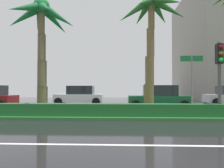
{
  "coord_description": "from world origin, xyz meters",
  "views": [
    {
      "loc": [
        -1.86,
        -3.56,
        1.52
      ],
      "look_at": [
        -2.39,
        9.28,
        1.76
      ],
      "focal_mm": 33.42,
      "sensor_mm": 36.0,
      "label": 1
    }
  ],
  "objects_px": {
    "palm_tree_centre_left": "(152,20)",
    "street_name_sign": "(192,77)",
    "car_in_traffic_second": "(80,96)",
    "car_in_traffic_third": "(158,97)",
    "traffic_signal_median_right": "(219,65)",
    "palm_tree_mid_left": "(42,26)"
  },
  "relations": [
    {
      "from": "palm_tree_centre_left",
      "to": "street_name_sign",
      "type": "relative_size",
      "value": 2.28
    },
    {
      "from": "car_in_traffic_second",
      "to": "car_in_traffic_third",
      "type": "bearing_deg",
      "value": 151.62
    },
    {
      "from": "traffic_signal_median_right",
      "to": "car_in_traffic_second",
      "type": "xyz_separation_m",
      "value": [
        -8.45,
        8.74,
        -1.77
      ]
    },
    {
      "from": "palm_tree_mid_left",
      "to": "street_name_sign",
      "type": "distance_m",
      "value": 8.45
    },
    {
      "from": "traffic_signal_median_right",
      "to": "car_in_traffic_second",
      "type": "relative_size",
      "value": 0.83
    },
    {
      "from": "car_in_traffic_third",
      "to": "traffic_signal_median_right",
      "type": "bearing_deg",
      "value": 110.46
    },
    {
      "from": "palm_tree_centre_left",
      "to": "traffic_signal_median_right",
      "type": "bearing_deg",
      "value": -29.58
    },
    {
      "from": "palm_tree_mid_left",
      "to": "palm_tree_centre_left",
      "type": "xyz_separation_m",
      "value": [
        6.15,
        0.45,
        0.4
      ]
    },
    {
      "from": "street_name_sign",
      "to": "car_in_traffic_second",
      "type": "xyz_separation_m",
      "value": [
        -7.23,
        8.47,
        -1.25
      ]
    },
    {
      "from": "car_in_traffic_second",
      "to": "car_in_traffic_third",
      "type": "relative_size",
      "value": 1.0
    },
    {
      "from": "palm_tree_centre_left",
      "to": "palm_tree_mid_left",
      "type": "bearing_deg",
      "value": -175.81
    },
    {
      "from": "street_name_sign",
      "to": "car_in_traffic_third",
      "type": "height_order",
      "value": "street_name_sign"
    },
    {
      "from": "palm_tree_centre_left",
      "to": "car_in_traffic_third",
      "type": "height_order",
      "value": "palm_tree_centre_left"
    },
    {
      "from": "car_in_traffic_second",
      "to": "traffic_signal_median_right",
      "type": "bearing_deg",
      "value": 134.01
    },
    {
      "from": "palm_tree_centre_left",
      "to": "traffic_signal_median_right",
      "type": "xyz_separation_m",
      "value": [
        2.95,
        -1.68,
        -2.78
      ]
    },
    {
      "from": "palm_tree_centre_left",
      "to": "car_in_traffic_second",
      "type": "height_order",
      "value": "palm_tree_centre_left"
    },
    {
      "from": "palm_tree_mid_left",
      "to": "street_name_sign",
      "type": "relative_size",
      "value": 2.12
    },
    {
      "from": "palm_tree_centre_left",
      "to": "street_name_sign",
      "type": "bearing_deg",
      "value": -38.89
    },
    {
      "from": "traffic_signal_median_right",
      "to": "car_in_traffic_third",
      "type": "distance_m",
      "value": 5.86
    },
    {
      "from": "traffic_signal_median_right",
      "to": "street_name_sign",
      "type": "xyz_separation_m",
      "value": [
        -1.22,
        0.27,
        -0.52
      ]
    },
    {
      "from": "street_name_sign",
      "to": "car_in_traffic_second",
      "type": "height_order",
      "value": "street_name_sign"
    },
    {
      "from": "traffic_signal_median_right",
      "to": "palm_tree_centre_left",
      "type": "bearing_deg",
      "value": 150.42
    }
  ]
}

